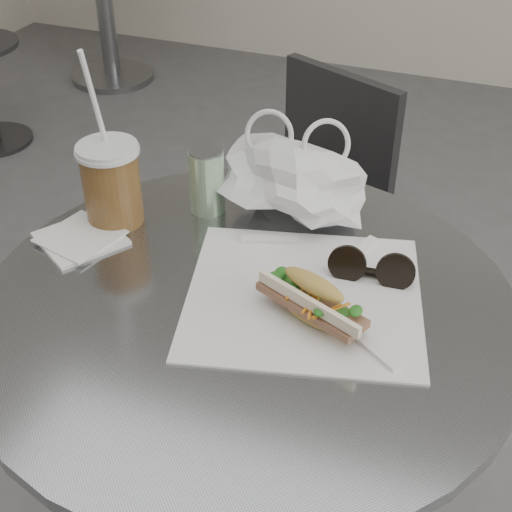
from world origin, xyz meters
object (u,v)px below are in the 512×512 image
(iced_coffee, at_px, (111,182))
(sunglasses, at_px, (371,270))
(drink_can, at_px, (207,181))
(cafe_table, at_px, (248,431))
(banh_mi, at_px, (312,300))
(chair_far, at_px, (291,257))

(iced_coffee, relative_size, sunglasses, 2.30)
(sunglasses, xyz_separation_m, drink_can, (-0.30, 0.09, 0.03))
(cafe_table, distance_m, banh_mi, 0.32)
(banh_mi, distance_m, drink_can, 0.32)
(iced_coffee, bearing_deg, chair_far, 75.25)
(chair_far, bearing_deg, drink_can, 113.35)
(chair_far, xyz_separation_m, iced_coffee, (-0.14, -0.52, 0.46))
(iced_coffee, bearing_deg, sunglasses, -1.53)
(drink_can, bearing_deg, sunglasses, -17.54)
(cafe_table, bearing_deg, drink_can, 126.94)
(chair_far, xyz_separation_m, drink_can, (-0.01, -0.43, 0.45))
(cafe_table, height_order, drink_can, drink_can)
(chair_far, bearing_deg, banh_mi, 134.78)
(chair_far, bearing_deg, iced_coffee, 99.91)
(sunglasses, bearing_deg, iced_coffee, 173.53)
(banh_mi, height_order, sunglasses, banh_mi)
(cafe_table, bearing_deg, chair_far, 102.35)
(sunglasses, height_order, drink_can, drink_can)
(sunglasses, bearing_deg, banh_mi, -120.80)
(cafe_table, xyz_separation_m, sunglasses, (0.15, 0.10, 0.30))
(drink_can, bearing_deg, cafe_table, -53.06)
(chair_far, relative_size, iced_coffee, 2.69)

